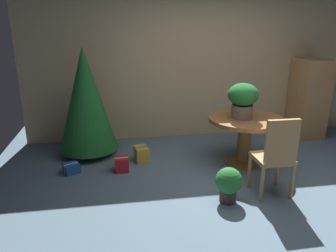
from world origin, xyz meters
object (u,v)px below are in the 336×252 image
object	(u,v)px
gift_box_gold	(141,154)
wooden_cabinet	(308,98)
gift_box_blue	(72,168)
potted_plant	(229,183)
round_dining_table	(245,129)
wooden_chair_near	(276,154)
flower_vase	(243,98)
holiday_tree	(86,99)
gift_box_red	(122,164)

from	to	relation	value
gift_box_gold	wooden_cabinet	xyz separation A→B (m)	(3.05, 0.68, 0.58)
gift_box_blue	potted_plant	xyz separation A→B (m)	(1.87, -1.06, 0.17)
round_dining_table	gift_box_blue	bearing A→B (deg)	177.20
wooden_chair_near	round_dining_table	bearing A→B (deg)	90.00
wooden_cabinet	gift_box_gold	bearing A→B (deg)	-167.36
round_dining_table	gift_box_gold	bearing A→B (deg)	166.43
wooden_chair_near	potted_plant	world-z (taller)	wooden_chair_near
flower_vase	gift_box_blue	world-z (taller)	flower_vase
holiday_tree	gift_box_red	xyz separation A→B (m)	(0.47, -0.69, -0.78)
round_dining_table	gift_box_red	world-z (taller)	round_dining_table
holiday_tree	wooden_cabinet	world-z (taller)	holiday_tree
potted_plant	round_dining_table	bearing A→B (deg)	59.27
gift_box_red	gift_box_blue	size ratio (longest dim) A/B	0.80
gift_box_gold	gift_box_red	xyz separation A→B (m)	(-0.30, -0.30, -0.01)
round_dining_table	gift_box_red	distance (m)	1.80
round_dining_table	potted_plant	world-z (taller)	round_dining_table
round_dining_table	gift_box_blue	world-z (taller)	round_dining_table
flower_vase	potted_plant	world-z (taller)	flower_vase
gift_box_blue	holiday_tree	bearing A→B (deg)	71.55
round_dining_table	holiday_tree	size ratio (longest dim) A/B	0.63
flower_vase	gift_box_blue	size ratio (longest dim) A/B	1.93
holiday_tree	potted_plant	bearing A→B (deg)	-45.43
wooden_chair_near	potted_plant	bearing A→B (deg)	-177.42
round_dining_table	gift_box_gold	world-z (taller)	round_dining_table
holiday_tree	potted_plant	distance (m)	2.46
wooden_cabinet	gift_box_blue	bearing A→B (deg)	-167.23
round_dining_table	potted_plant	size ratio (longest dim) A/B	2.50
holiday_tree	gift_box_blue	xyz separation A→B (m)	(-0.21, -0.63, -0.81)
round_dining_table	gift_box_gold	xyz separation A→B (m)	(-1.45, 0.35, -0.42)
flower_vase	round_dining_table	bearing A→B (deg)	8.62
wooden_chair_near	gift_box_red	size ratio (longest dim) A/B	4.83
wooden_chair_near	gift_box_blue	distance (m)	2.69
round_dining_table	holiday_tree	bearing A→B (deg)	161.40
potted_plant	gift_box_red	bearing A→B (deg)	140.12
holiday_tree	wooden_cabinet	distance (m)	3.84
gift_box_red	gift_box_blue	xyz separation A→B (m)	(-0.68, 0.07, -0.03)
gift_box_blue	potted_plant	bearing A→B (deg)	-29.49
potted_plant	gift_box_blue	bearing A→B (deg)	150.51
flower_vase	potted_plant	distance (m)	1.30
holiday_tree	potted_plant	size ratio (longest dim) A/B	3.99
flower_vase	holiday_tree	xyz separation A→B (m)	(-2.15, 0.76, -0.11)
flower_vase	gift_box_red	world-z (taller)	flower_vase
round_dining_table	wooden_cabinet	bearing A→B (deg)	32.86
holiday_tree	gift_box_red	size ratio (longest dim) A/B	8.14
round_dining_table	wooden_cabinet	world-z (taller)	wooden_cabinet
gift_box_red	gift_box_blue	bearing A→B (deg)	174.53
round_dining_table	gift_box_red	bearing A→B (deg)	178.25
gift_box_red	wooden_cabinet	distance (m)	3.54
gift_box_blue	wooden_cabinet	xyz separation A→B (m)	(4.03, 0.91, 0.62)
holiday_tree	wooden_cabinet	xyz separation A→B (m)	(3.82, 0.29, -0.19)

